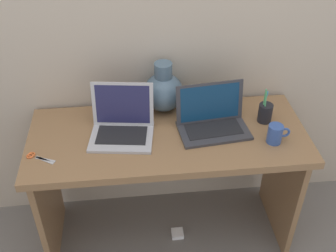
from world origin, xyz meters
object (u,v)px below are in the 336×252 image
coffee_mug (275,134)px  pen_cup (265,112)px  scissors (36,157)px  power_brick (177,233)px  laptop_right (212,117)px  green_vase (163,91)px  laptop_left (122,122)px

coffee_mug → pen_cup: bearing=90.1°
scissors → power_brick: (0.68, 0.08, -0.75)m
laptop_right → green_vase: (-0.22, 0.19, 0.05)m
scissors → power_brick: scissors is taller
scissors → coffee_mug: bearing=-0.3°
laptop_right → green_vase: bearing=139.4°
laptop_left → scissors: 0.44m
pen_cup → power_brick: 0.92m
coffee_mug → pen_cup: size_ratio=0.60×
coffee_mug → pen_cup: pen_cup is taller
laptop_left → laptop_right: bearing=-0.7°
coffee_mug → scissors: coffee_mug is taller
laptop_right → coffee_mug: (0.28, -0.15, -0.01)m
green_vase → power_brick: 0.90m
laptop_left → laptop_right: size_ratio=0.92×
laptop_left → laptop_right: laptop_left is taller
laptop_left → power_brick: bearing=-15.4°
laptop_left → laptop_right: 0.45m
green_vase → power_brick: bearing=-78.5°
green_vase → coffee_mug: (0.51, -0.34, -0.06)m
laptop_right → green_vase: 0.30m
green_vase → coffee_mug: size_ratio=2.46×
laptop_left → coffee_mug: laptop_left is taller
laptop_left → power_brick: (0.28, -0.08, -0.81)m
laptop_left → laptop_right: (0.45, -0.01, -0.00)m
laptop_left → pen_cup: 0.73m
power_brick → laptop_left: bearing=164.6°
green_vase → power_brick: green_vase is taller
laptop_right → pen_cup: (0.28, 0.02, -0.01)m
coffee_mug → power_brick: bearing=169.9°
pen_cup → power_brick: (-0.45, -0.09, -0.80)m
pen_cup → laptop_left: bearing=-178.8°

